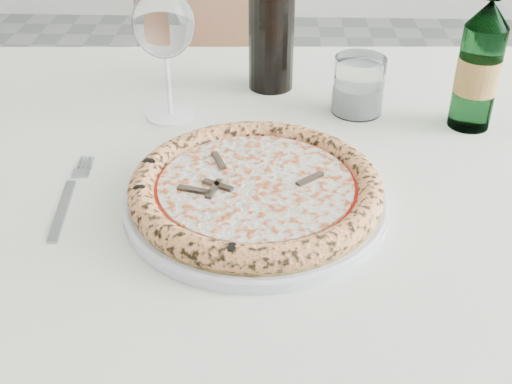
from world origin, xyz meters
TOP-DOWN VIEW (x-y plane):
  - dining_table at (0.02, 0.05)m, footprint 1.52×0.93m
  - chair_far at (-0.08, 0.83)m, footprint 0.52×0.52m
  - plate at (0.02, -0.05)m, footprint 0.32×0.32m
  - pizza at (0.02, -0.05)m, footprint 0.30×0.30m
  - fork at (-0.21, -0.04)m, footprint 0.02×0.18m
  - wine_glass at (-0.11, 0.19)m, footprint 0.09×0.09m
  - tumbler at (0.17, 0.22)m, footprint 0.08×0.08m
  - beer_bottle at (0.33, 0.18)m, footprint 0.06×0.06m
  - wine_bottle at (0.04, 0.31)m, footprint 0.07×0.07m

SIDE VIEW (x-z plane):
  - chair_far at x=-0.08m, z-range 0.07..1.00m
  - dining_table at x=0.02m, z-range 0.29..1.05m
  - fork at x=-0.21m, z-range 0.76..0.76m
  - plate at x=0.02m, z-range 0.76..0.77m
  - pizza at x=0.02m, z-range 0.77..0.80m
  - tumbler at x=0.17m, z-range 0.75..0.84m
  - beer_bottle at x=0.33m, z-range 0.73..0.97m
  - wine_bottle at x=0.04m, z-range 0.73..1.03m
  - wine_glass at x=-0.11m, z-range 0.80..1.00m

